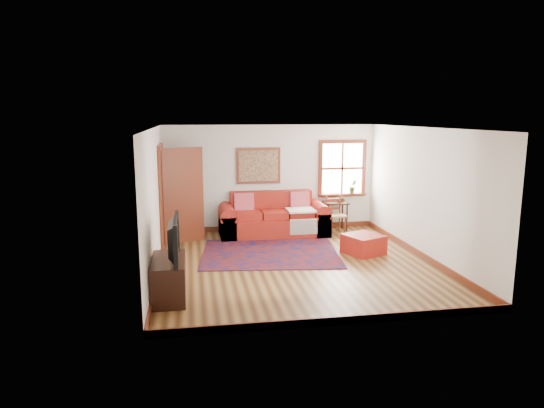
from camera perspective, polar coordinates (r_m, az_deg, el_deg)
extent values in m
plane|color=#452912|center=(9.11, 2.70, -6.97)|extent=(5.50, 5.50, 0.00)
cube|color=silver|center=(11.49, -0.16, 3.08)|extent=(5.00, 0.04, 2.50)
cube|color=silver|center=(6.22, 8.20, -3.41)|extent=(5.00, 0.04, 2.50)
cube|color=silver|center=(8.64, -13.65, 0.31)|extent=(0.04, 5.50, 2.50)
cube|color=silver|center=(9.66, 17.41, 1.18)|extent=(0.04, 5.50, 2.50)
cube|color=white|center=(8.70, 2.84, 8.95)|extent=(5.00, 5.50, 0.04)
cube|color=maroon|center=(11.69, -0.15, -2.73)|extent=(5.00, 0.03, 0.12)
cube|color=maroon|center=(8.92, -13.22, -7.23)|extent=(0.03, 5.50, 0.12)
cube|color=maroon|center=(9.91, 16.96, -5.63)|extent=(0.03, 5.50, 0.12)
cube|color=white|center=(11.86, 8.24, 4.17)|extent=(1.00, 0.02, 1.20)
cube|color=maroon|center=(11.80, 8.34, 7.28)|extent=(1.18, 0.06, 0.09)
cube|color=maroon|center=(11.94, 8.18, 1.09)|extent=(1.18, 0.06, 0.09)
cube|color=maroon|center=(11.69, 5.71, 4.14)|extent=(0.09, 0.06, 1.20)
cube|color=maroon|center=(12.03, 10.74, 4.18)|extent=(0.09, 0.06, 1.20)
cube|color=maroon|center=(11.85, 8.26, 4.17)|extent=(1.00, 0.04, 0.05)
cube|color=maroon|center=(11.87, 8.28, 1.15)|extent=(1.15, 0.20, 0.04)
imported|color=#356222|center=(11.90, 9.48, 2.05)|extent=(0.18, 0.15, 0.33)
cube|color=black|center=(10.25, -12.94, 0.63)|extent=(0.02, 0.90, 2.05)
cube|color=maroon|center=(9.76, -12.92, 0.15)|extent=(0.06, 0.09, 2.05)
cube|color=maroon|center=(10.74, -12.64, 1.08)|extent=(0.06, 0.09, 2.05)
cube|color=maroon|center=(10.13, -13.02, 6.61)|extent=(0.06, 1.08, 0.09)
cube|color=maroon|center=(10.53, -10.39, 0.98)|extent=(0.86, 0.35, 2.05)
cube|color=silver|center=(10.51, -10.41, 1.53)|extent=(0.56, 0.22, 1.33)
cube|color=maroon|center=(11.39, -1.64, 4.52)|extent=(1.05, 0.04, 0.85)
cube|color=tan|center=(11.36, -1.62, 4.51)|extent=(0.92, 0.03, 0.72)
cube|color=#60130D|center=(9.70, -0.22, -5.81)|extent=(2.90, 2.44, 0.02)
cube|color=maroon|center=(11.15, 0.19, -2.56)|extent=(2.47, 1.02, 0.43)
cube|color=maroon|center=(11.41, -0.13, 0.22)|extent=(1.92, 0.28, 0.54)
cube|color=maroon|center=(11.01, -5.29, -2.49)|extent=(0.34, 1.02, 0.54)
cube|color=maroon|center=(11.36, 5.49, -2.09)|extent=(0.34, 1.02, 0.54)
cube|color=orange|center=(11.14, -3.31, 0.12)|extent=(0.45, 0.22, 0.47)
cube|color=orange|center=(11.35, 3.29, 0.32)|extent=(0.45, 0.22, 0.47)
cube|color=silver|center=(11.00, 3.42, -0.73)|extent=(0.63, 0.56, 0.04)
cube|color=maroon|center=(9.84, 10.71, -4.67)|extent=(0.87, 0.87, 0.38)
cube|color=black|center=(11.62, 7.48, 0.15)|extent=(0.57, 0.43, 0.04)
cylinder|color=black|center=(11.45, 6.57, -1.73)|extent=(0.04, 0.04, 0.65)
cylinder|color=black|center=(11.59, 8.81, -1.64)|extent=(0.04, 0.04, 0.65)
cylinder|color=black|center=(11.78, 6.10, -1.38)|extent=(0.04, 0.04, 0.65)
cylinder|color=black|center=(11.91, 8.28, -1.29)|extent=(0.04, 0.04, 0.65)
cube|color=tan|center=(11.32, 7.51, -1.34)|extent=(0.44, 0.43, 0.04)
cylinder|color=maroon|center=(11.16, 7.02, -2.68)|extent=(0.04, 0.04, 0.41)
cylinder|color=maroon|center=(11.30, 8.61, -2.56)|extent=(0.04, 0.04, 0.41)
cylinder|color=maroon|center=(11.40, 6.40, -1.23)|extent=(0.04, 0.04, 0.86)
cylinder|color=maroon|center=(11.53, 7.96, -1.13)|extent=(0.04, 0.04, 0.86)
cube|color=maroon|center=(11.42, 7.21, -0.02)|extent=(0.34, 0.07, 0.26)
cube|color=black|center=(7.55, -12.03, -8.55)|extent=(0.49, 1.09, 0.60)
imported|color=black|center=(7.33, -12.07, -4.04)|extent=(0.15, 1.12, 0.65)
cylinder|color=silver|center=(7.87, -11.64, -4.77)|extent=(0.12, 0.12, 0.18)
cylinder|color=#FFA53F|center=(7.87, -11.64, -4.99)|extent=(0.07, 0.07, 0.12)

